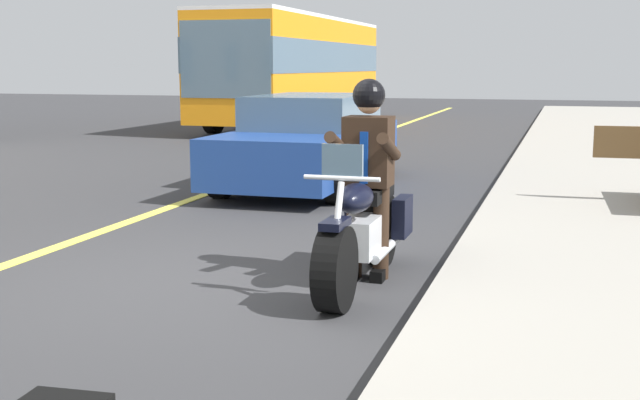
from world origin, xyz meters
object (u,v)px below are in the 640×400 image
at_px(motorcycle_main, 362,232).
at_px(bus_near, 296,65).
at_px(rider_main, 368,161).
at_px(car_silver, 310,141).

xyz_separation_m(motorcycle_main, bus_near, (-17.57, -6.50, 1.42)).
relative_size(motorcycle_main, rider_main, 1.27).
relative_size(rider_main, bus_near, 0.16).
height_order(rider_main, car_silver, rider_main).
xyz_separation_m(bus_near, car_silver, (12.22, 4.33, -1.18)).
relative_size(motorcycle_main, car_silver, 0.48).
height_order(rider_main, bus_near, bus_near).
xyz_separation_m(motorcycle_main, rider_main, (-0.19, -0.00, 0.58)).
bearing_deg(motorcycle_main, rider_main, -179.06).
distance_m(rider_main, bus_near, 18.57).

